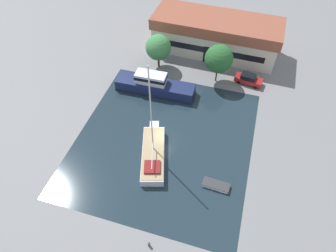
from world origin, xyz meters
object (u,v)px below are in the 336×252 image
parked_car (248,79)px  small_dinghy (216,185)px  quay_tree_near_building (219,59)px  warehouse_building (216,35)px  quay_tree_by_water (158,47)px  motor_cruiser (154,85)px  sailboat_moored (153,153)px

parked_car → small_dinghy: bearing=4.5°
quay_tree_near_building → small_dinghy: size_ratio=1.95×
warehouse_building → quay_tree_near_building: bearing=-75.7°
quay_tree_by_water → small_dinghy: size_ratio=1.76×
quay_tree_by_water → motor_cruiser: (1.35, -6.53, -2.67)m
small_dinghy → quay_tree_near_building: bearing=13.9°
quay_tree_near_building → parked_car: size_ratio=1.43×
small_dinghy → parked_car: bearing=-0.9°
quay_tree_by_water → small_dinghy: (14.48, -21.25, -3.69)m
warehouse_building → motor_cruiser: 16.10m
warehouse_building → quay_tree_near_building: 8.96m
warehouse_building → quay_tree_near_building: quay_tree_near_building is taller
motor_cruiser → quay_tree_near_building: bearing=-60.5°
parked_car → small_dinghy: 21.29m
quay_tree_by_water → warehouse_building: bearing=41.9°
warehouse_building → small_dinghy: bearing=-77.2°
motor_cruiser → warehouse_building: bearing=-28.6°
sailboat_moored → motor_cruiser: bearing=91.3°
warehouse_building → quay_tree_by_water: warehouse_building is taller
warehouse_building → parked_car: warehouse_building is taller
motor_cruiser → small_dinghy: 19.74m
quay_tree_by_water → parked_car: (15.96, -0.02, -3.11)m
quay_tree_near_building → motor_cruiser: quay_tree_near_building is taller
warehouse_building → quay_tree_near_building: size_ratio=3.37×
warehouse_building → motor_cruiser: warehouse_building is taller
motor_cruiser → sailboat_moored: bearing=-163.9°
warehouse_building → small_dinghy: (5.88, -28.95, -3.05)m
motor_cruiser → quay_tree_by_water: bearing=10.0°
parked_car → small_dinghy: (-1.49, -21.23, -0.58)m
sailboat_moored → small_dinghy: bearing=-29.3°
motor_cruiser → parked_car: bearing=-67.6°
warehouse_building → sailboat_moored: bearing=-95.4°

